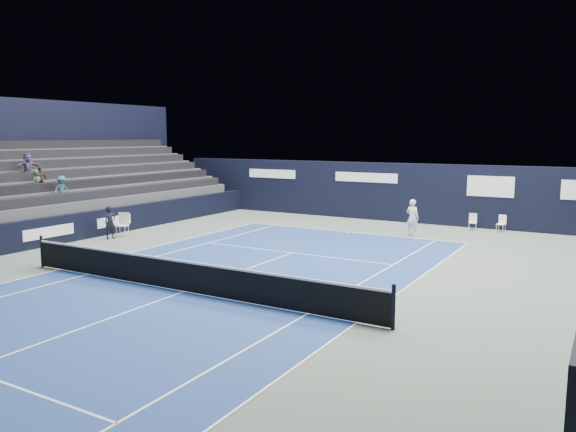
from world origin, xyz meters
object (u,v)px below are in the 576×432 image
at_px(line_judge_chair, 123,223).
at_px(tennis_player, 412,218).
at_px(tennis_net, 183,275).
at_px(folding_chair_back_b, 502,222).
at_px(folding_chair_back_a, 473,219).

xyz_separation_m(line_judge_chair, tennis_player, (11.34, 6.70, 0.23)).
height_order(tennis_net, tennis_player, tennis_player).
bearing_deg(tennis_net, folding_chair_back_b, 68.30).
bearing_deg(tennis_player, folding_chair_back_b, 43.17).
xyz_separation_m(folding_chair_back_a, folding_chair_back_b, (1.31, 0.12, -0.08)).
distance_m(folding_chair_back_b, line_judge_chair, 17.70).
relative_size(line_judge_chair, tennis_net, 0.08).
distance_m(folding_chair_back_b, tennis_player, 4.62).
height_order(folding_chair_back_a, tennis_player, tennis_player).
distance_m(line_judge_chair, tennis_player, 13.18).
bearing_deg(tennis_net, line_judge_chair, 145.94).
distance_m(folding_chair_back_b, tennis_net, 16.78).
distance_m(tennis_net, tennis_player, 12.77).
xyz_separation_m(folding_chair_back_a, tennis_net, (-4.90, -15.47, -0.04)).
xyz_separation_m(folding_chair_back_b, tennis_player, (-3.36, -3.15, 0.38)).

